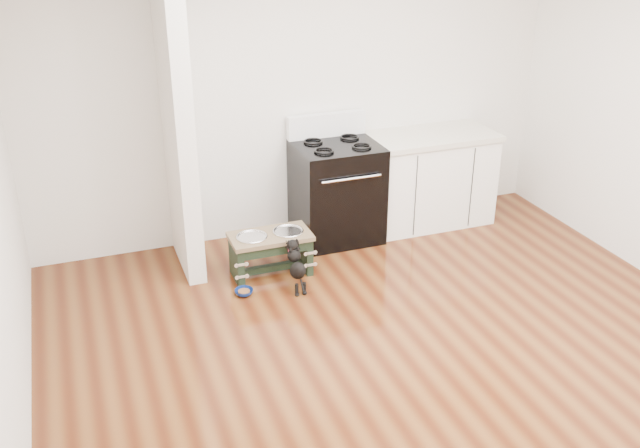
{
  "coord_description": "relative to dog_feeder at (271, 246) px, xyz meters",
  "views": [
    {
      "loc": [
        -2.02,
        -3.55,
        2.99
      ],
      "look_at": [
        -0.26,
        1.22,
        0.62
      ],
      "focal_mm": 40.0,
      "sensor_mm": 36.0,
      "label": 1
    }
  ],
  "objects": [
    {
      "name": "ground",
      "position": [
        0.54,
        -1.66,
        -0.27
      ],
      "size": [
        5.0,
        5.0,
        0.0
      ],
      "primitive_type": "plane",
      "color": "#441C0C",
      "rests_on": "ground"
    },
    {
      "name": "room_shell",
      "position": [
        0.54,
        -1.66,
        1.35
      ],
      "size": [
        5.0,
        5.0,
        5.0
      ],
      "color": "silver",
      "rests_on": "ground"
    },
    {
      "name": "partition_wall",
      "position": [
        -0.63,
        0.44,
        1.08
      ],
      "size": [
        0.15,
        0.8,
        2.7
      ],
      "primitive_type": "cube",
      "color": "silver",
      "rests_on": "ground"
    },
    {
      "name": "oven_range",
      "position": [
        0.79,
        0.5,
        0.21
      ],
      "size": [
        0.76,
        0.69,
        1.14
      ],
      "color": "black",
      "rests_on": "ground"
    },
    {
      "name": "puppy",
      "position": [
        0.12,
        -0.32,
        -0.04
      ],
      "size": [
        0.12,
        0.35,
        0.42
      ],
      "color": "black",
      "rests_on": "ground"
    },
    {
      "name": "dog_feeder",
      "position": [
        0.0,
        0.0,
        0.0
      ],
      "size": [
        0.69,
        0.37,
        0.39
      ],
      "color": "black",
      "rests_on": "ground"
    },
    {
      "name": "cabinet_run",
      "position": [
        1.77,
        0.52,
        0.18
      ],
      "size": [
        1.24,
        0.64,
        0.91
      ],
      "color": "white",
      "rests_on": "ground"
    },
    {
      "name": "floor_bowl",
      "position": [
        -0.31,
        -0.26,
        -0.24
      ],
      "size": [
        0.15,
        0.15,
        0.05
      ],
      "rotation": [
        0.0,
        0.0,
        -0.01
      ],
      "color": "navy",
      "rests_on": "ground"
    }
  ]
}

